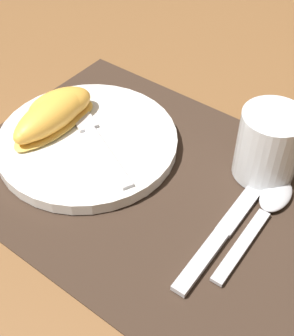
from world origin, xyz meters
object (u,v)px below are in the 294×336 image
juice_glass (268,148)px  citrus_wedge_2 (44,119)px  fork (92,133)px  spoon (267,208)px  plate (85,143)px  citrus_wedge_0 (60,107)px  citrus_wedge_1 (53,116)px  knife (229,223)px

juice_glass → citrus_wedge_2: size_ratio=0.74×
fork → citrus_wedge_2: bearing=-154.7°
spoon → fork: size_ratio=0.95×
plate → citrus_wedge_0: citrus_wedge_0 is taller
juice_glass → plate: bearing=-153.8°
fork → citrus_wedge_1: bearing=-161.8°
plate → citrus_wedge_0: 0.06m
plate → citrus_wedge_2: size_ratio=1.94×
knife → citrus_wedge_2: bearing=-176.4°
plate → citrus_wedge_1: size_ratio=1.80×
plate → juice_glass: (0.21, 0.10, 0.03)m
citrus_wedge_0 → juice_glass: bearing=18.1°
spoon → citrus_wedge_0: citrus_wedge_0 is taller
plate → citrus_wedge_1: 0.06m
spoon → fork: (-0.24, -0.04, 0.01)m
spoon → citrus_wedge_2: (-0.30, -0.06, 0.03)m
citrus_wedge_0 → fork: bearing=-2.5°
plate → knife: size_ratio=1.04×
spoon → citrus_wedge_1: (-0.29, -0.05, 0.03)m
knife → citrus_wedge_2: 0.28m
citrus_wedge_1 → citrus_wedge_2: 0.01m
juice_glass → citrus_wedge_2: 0.29m
spoon → citrus_wedge_0: size_ratio=1.61×
knife → citrus_wedge_0: size_ratio=2.13×
plate → citrus_wedge_0: bearing=164.8°
plate → spoon: bearing=11.2°
citrus_wedge_2 → citrus_wedge_1: bearing=57.5°
knife → juice_glass: bearing=95.7°
spoon → plate: bearing=-168.8°
plate → fork: fork is taller
knife → citrus_wedge_2: size_ratio=1.85×
spoon → citrus_wedge_2: 0.31m
knife → citrus_wedge_2: (-0.28, -0.02, 0.03)m
citrus_wedge_2 → citrus_wedge_0: bearing=90.5°
plate → citrus_wedge_2: 0.06m
citrus_wedge_0 → citrus_wedge_2: 0.03m
spoon → citrus_wedge_1: citrus_wedge_1 is taller
citrus_wedge_1 → fork: bearing=18.2°
plate → citrus_wedge_2: citrus_wedge_2 is taller
citrus_wedge_0 → citrus_wedge_2: size_ratio=0.87×
juice_glass → spoon: 0.07m
spoon → citrus_wedge_1: bearing=-169.9°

